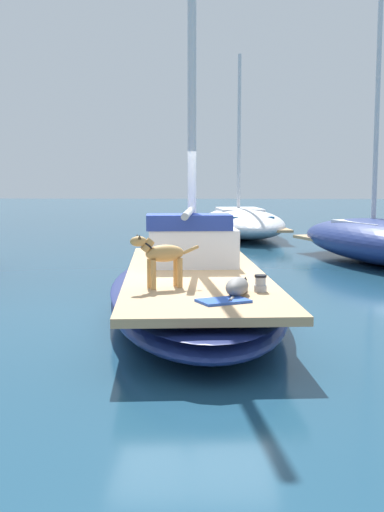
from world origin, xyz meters
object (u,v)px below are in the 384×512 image
Objects in this scene: dog_grey at (238,286)px; dog_tan at (161,255)px; deck_winch at (260,284)px; deck_towel at (223,301)px; moored_boat_far_astern at (242,222)px; sailboat_main at (195,292)px.

dog_tan is at bearing 153.90° from dog_grey.
deck_towel is at bearing -123.24° from deck_winch.
deck_winch is at bearing -9.40° from dog_tan.
deck_winch reaches higher than deck_towel.
dog_grey is 15.29m from moored_boat_far_astern.
sailboat_main is 8.51× the size of dog_tan.
moored_boat_far_astern is (1.53, 14.80, -0.55)m from dog_tan.
dog_grey is at bearing -137.96° from deck_winch.
dog_grey reaches higher than deck_towel.
sailboat_main is 0.97× the size of moored_boat_far_astern.
dog_grey is at bearing 68.80° from deck_towel.
dog_tan is (-0.37, -1.54, 0.75)m from sailboat_main.
dog_tan is 1.11m from dog_grey.
moored_boat_far_astern reaches higher than deck_towel.
moored_boat_far_astern reaches higher than dog_grey.
sailboat_main is 2.51m from deck_towel.
dog_tan is 1.56× the size of deck_towel.
sailboat_main is 7.84× the size of dog_grey.
moored_boat_far_astern is (0.74, 15.72, -0.14)m from deck_towel.
deck_towel is at bearing -80.31° from sailboat_main.
deck_winch is 15.02m from moored_boat_far_astern.
sailboat_main is 13.28× the size of deck_towel.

